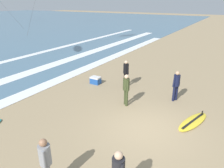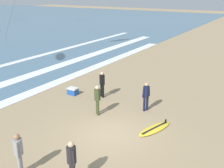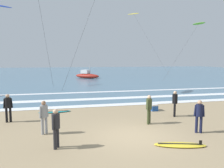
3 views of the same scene
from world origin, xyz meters
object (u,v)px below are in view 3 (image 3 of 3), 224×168
surfer_right_near (56,125)px  surfer_background_far (44,114)px  surfer_left_near (149,107)px  cooler_box (154,107)px  surfer_mid_group (175,101)px  surfboard_foreground_flat (55,112)px  surfer_left_far (199,113)px  kite_yellow_high_left (134,14)px  surfer_foreground_main (8,105)px  kite_lime_far_left (199,24)px  surfboard_right_spare (180,145)px  offshore_boat (87,75)px

surfer_right_near → surfer_background_far: same height
surfer_left_near → cooler_box: size_ratio=2.59×
surfer_mid_group → surfer_right_near: 7.87m
surfer_left_near → cooler_box: (1.57, 2.95, -0.74)m
surfer_left_near → cooler_box: 3.42m
surfer_right_near → surfboard_foreground_flat: surfer_right_near is taller
surfboard_foreground_flat → surfer_right_near: bearing=-87.7°
surfer_left_far → kite_yellow_high_left: size_ratio=0.10×
surfer_foreground_main → kite_yellow_high_left: size_ratio=0.10×
surfer_background_far → kite_lime_far_left: bearing=46.8°
surfboard_right_spare → kite_lime_far_left: 41.39m
surfboard_foreground_flat → surfer_foreground_main: bearing=-143.5°
kite_lime_far_left → cooler_box: (-21.23, -26.71, -10.53)m
offshore_boat → surfer_right_near: bearing=-98.5°
surfer_background_far → cooler_box: surfer_background_far is taller
surfer_background_far → offshore_boat: bearing=79.9°
cooler_box → surfer_right_near: bearing=-140.7°
kite_lime_far_left → surfboard_right_spare: bearing=-124.7°
surfer_left_near → surfer_foreground_main: bearing=164.6°
surfer_mid_group → surfer_left_far: bearing=-97.7°
surfboard_foreground_flat → kite_lime_far_left: 39.47m
surfer_foreground_main → surfer_right_near: bearing=-58.5°
surfer_left_near → kite_lime_far_left: (22.80, 29.67, 9.79)m
surfboard_foreground_flat → surfboard_right_spare: bearing=-54.0°
surfer_left_far → kite_yellow_high_left: 49.10m
surfer_left_near → offshore_boat: size_ratio=0.32×
surfer_left_far → cooler_box: surfer_left_far is taller
surfer_mid_group → surfer_left_far: 3.12m
surfer_foreground_main → surfboard_right_spare: surfer_foreground_main is taller
surfer_left_far → offshore_boat: size_ratio=0.32×
surfer_left_far → offshore_boat: bearing=92.9°
surfer_background_far → surfboard_right_spare: size_ratio=0.73×
surfer_foreground_main → surfboard_right_spare: (7.63, -5.30, -0.91)m
surfer_left_far → surfer_background_far: 7.38m
surfer_right_near → cooler_box: bearing=39.3°
surfer_left_near → kite_lime_far_left: size_ratio=0.13×
surfer_left_near → surfboard_foreground_flat: (-5.13, 3.91, -0.91)m
surfboard_foreground_flat → kite_yellow_high_left: bearing=64.8°
surfer_left_near → surfboard_right_spare: size_ratio=0.73×
surfer_left_far → kite_lime_far_left: 39.20m
surfer_mid_group → surfboard_foreground_flat: surfer_mid_group is taller
surfboard_right_spare → offshore_boat: bearing=89.9°
surfer_left_far → surfer_left_near: bearing=132.4°
surfer_left_near → surfer_foreground_main: (-7.58, 2.09, 0.00)m
surfer_left_near → offshore_boat: bearing=89.8°
surfer_left_near → kite_yellow_high_left: 47.78m
surfer_right_near → surfer_background_far: bearing=107.4°
surfer_foreground_main → surfboard_right_spare: bearing=-34.8°
surfer_mid_group → surfboard_right_spare: bearing=-116.0°
surfer_background_far → surfboard_right_spare: surfer_background_far is taller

